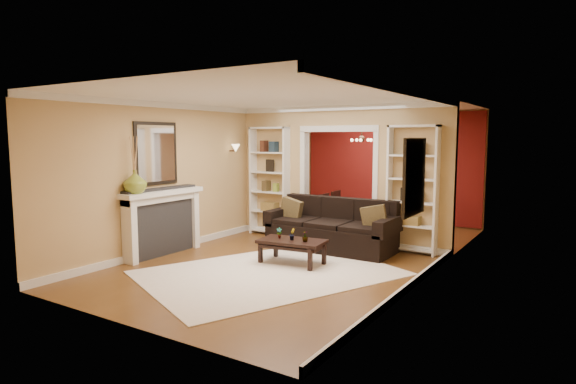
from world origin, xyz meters
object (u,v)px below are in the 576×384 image
Objects in this scene: sofa at (331,225)px; fireplace at (164,223)px; coffee_table at (292,252)px; dining_table at (360,217)px; bookshelf_left at (270,181)px; bookshelf_right at (413,190)px.

fireplace is at bearing -139.82° from sofa.
coffee_table is 3.38m from dining_table.
sofa is 1.28m from coffee_table.
sofa is 1.98m from bookshelf_left.
sofa is 1.05× the size of bookshelf_left.
bookshelf_left is at bearing 180.00° from bookshelf_right.
sofa is at bearing -156.45° from bookshelf_right.
bookshelf_right is 4.47m from fireplace.
sofa is 1.42× the size of fireplace.
bookshelf_left reaches higher than coffee_table.
bookshelf_left reaches higher than dining_table.
dining_table is (-0.35, 2.11, -0.18)m from sofa.
coffee_table is at bearing 17.32° from fireplace.
coffee_table is at bearing -47.22° from bookshelf_left.
coffee_table is 0.47× the size of bookshelf_right.
dining_table is at bearing 64.25° from fireplace.
sofa is at bearing -18.15° from bookshelf_left.
bookshelf_right is at bearing 45.60° from coffee_table.
coffee_table is at bearing -175.33° from dining_table.
coffee_table is 0.47× the size of bookshelf_left.
sofa is 1.05× the size of bookshelf_right.
bookshelf_right reaches higher than fireplace.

